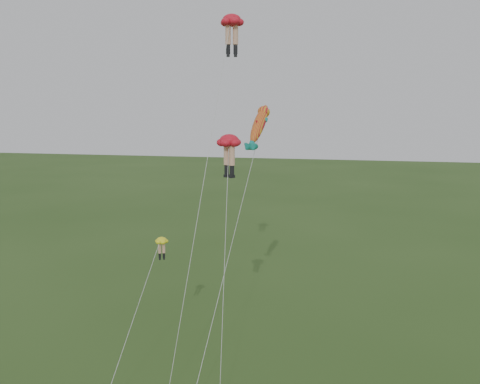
# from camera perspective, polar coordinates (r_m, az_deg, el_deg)

# --- Properties ---
(legs_kite_red_high) EXTENTS (3.21, 9.43, 23.47)m
(legs_kite_red_high) POSITION_cam_1_polar(r_m,az_deg,el_deg) (37.37, -0.96, 17.16)
(legs_kite_red_high) COLOR red
(legs_kite_red_high) RESTS_ON ground
(legs_kite_red_mid) EXTENTS (2.08, 5.96, 15.74)m
(legs_kite_red_mid) POSITION_cam_1_polar(r_m,az_deg,el_deg) (31.65, -1.17, 4.80)
(legs_kite_red_mid) COLOR red
(legs_kite_red_mid) RESTS_ON ground
(legs_kite_yellow) EXTENTS (1.57, 8.69, 8.60)m
(legs_kite_yellow) POSITION_cam_1_polar(r_m,az_deg,el_deg) (36.53, -8.65, -6.09)
(legs_kite_yellow) COLOR #FBF420
(legs_kite_yellow) RESTS_ON ground
(fish_kite) EXTENTS (3.08, 11.27, 17.72)m
(fish_kite) POSITION_cam_1_polar(r_m,az_deg,el_deg) (36.81, 2.03, 7.12)
(fish_kite) COLOR gold
(fish_kite) RESTS_ON ground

